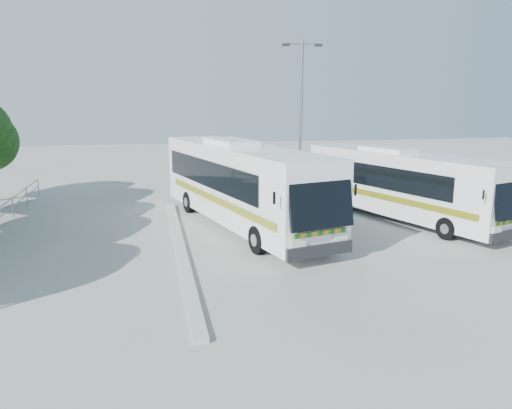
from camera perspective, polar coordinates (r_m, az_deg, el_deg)
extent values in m
plane|color=#A8A8A3|center=(18.17, -0.99, -6.38)|extent=(100.00, 100.00, 0.00)
cube|color=#B2B2AD|center=(19.77, -8.70, -4.76)|extent=(0.40, 16.00, 0.15)
cylinder|color=gray|center=(32.07, -23.97, 1.54)|extent=(0.06, 0.06, 1.00)
cube|color=white|center=(22.68, -1.80, 2.58)|extent=(5.85, 13.23, 3.30)
cube|color=black|center=(17.00, 7.43, 0.72)|extent=(2.53, 1.10, 2.10)
cube|color=black|center=(22.68, -5.66, 3.56)|extent=(2.64, 10.06, 1.19)
cube|color=black|center=(23.79, 0.54, 4.01)|extent=(2.64, 10.06, 1.19)
cube|color=#0D6121|center=(21.96, -4.71, 0.59)|extent=(2.83, 10.89, 0.30)
cylinder|color=black|center=(18.77, 0.23, -4.05)|extent=(0.58, 1.13, 1.08)
cylinder|color=black|center=(19.95, 6.52, -3.16)|extent=(0.58, 1.13, 1.08)
cylinder|color=black|center=(25.87, -7.66, 0.29)|extent=(0.58, 1.13, 1.08)
cylinder|color=black|center=(26.73, -2.71, 0.77)|extent=(0.58, 1.13, 1.08)
cube|color=white|center=(25.02, 16.16, 2.41)|extent=(5.84, 11.53, 2.89)
cube|color=black|center=(24.51, 13.31, 3.21)|extent=(2.92, 8.64, 1.04)
cube|color=black|center=(26.22, 17.12, 3.56)|extent=(2.92, 8.64, 1.04)
cube|color=#124F0B|center=(24.06, 14.60, 0.81)|extent=(3.14, 9.35, 0.27)
cylinder|color=black|center=(22.12, 20.98, -2.57)|extent=(0.57, 0.99, 0.95)
cylinder|color=black|center=(23.80, 24.21, -1.85)|extent=(0.57, 0.99, 0.95)
cylinder|color=black|center=(26.82, 9.44, 0.51)|extent=(0.57, 0.99, 0.95)
cylinder|color=black|center=(28.23, 12.78, 0.94)|extent=(0.57, 0.99, 0.95)
cylinder|color=#95999E|center=(27.61, 5.14, 9.16)|extent=(0.19, 0.19, 8.79)
cylinder|color=#95999E|center=(27.72, 5.31, 17.81)|extent=(1.76, 0.26, 0.09)
cube|color=black|center=(27.56, 3.42, 17.76)|extent=(0.40, 0.23, 0.13)
cube|color=black|center=(27.91, 7.16, 17.62)|extent=(0.40, 0.23, 0.13)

